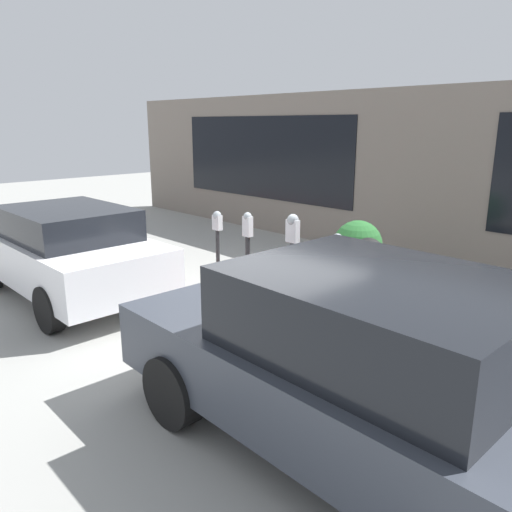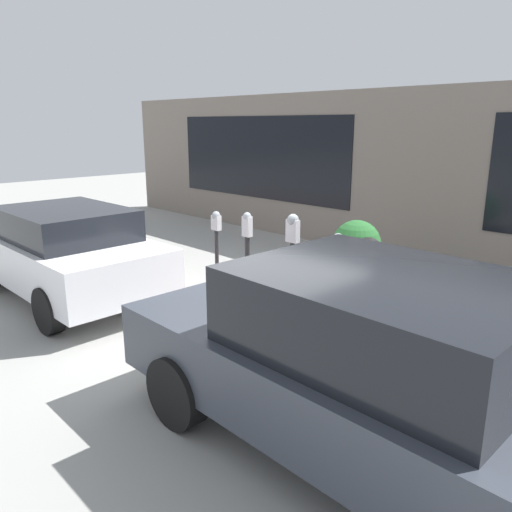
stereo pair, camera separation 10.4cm
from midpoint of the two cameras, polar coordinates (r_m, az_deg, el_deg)
The scene contains 11 objects.
ground_plane at distance 7.17m, azimuth -1.05°, elevation -7.09°, with size 40.00×40.00×0.00m, color #999993.
curb_strip at distance 7.11m, azimuth -1.53°, elevation -7.11°, with size 19.00×0.16×0.04m.
building_facade at distance 10.30m, azimuth 17.42°, elevation 8.71°, with size 19.00×0.17×3.37m.
parking_meter_nearest at distance 6.41m, azimuth 8.74°, elevation -1.56°, with size 0.15×0.13×1.36m.
parking_meter_second at distance 6.83m, azimuth 3.75°, elevation 1.19°, with size 0.19×0.16×1.51m.
parking_meter_middle at distance 7.41m, azimuth -1.41°, elevation 0.93°, with size 0.14×0.12×1.43m.
parking_meter_fourth at distance 8.03m, azimuth -4.92°, elevation 2.20°, with size 0.16×0.14×1.34m.
planter_box at distance 8.15m, azimuth 10.92°, elevation -1.11°, with size 1.40×1.10×1.22m.
parked_car_front at distance 4.23m, azimuth 12.01°, elevation -11.65°, with size 4.35×2.05×1.58m.
parked_car_middle at distance 8.34m, azimuth -21.36°, elevation 0.55°, with size 3.95×1.79×1.45m.
trash_bin at distance 7.02m, azimuth 12.09°, elevation -2.68°, with size 0.49×0.49×1.20m.
Camera 2 is at (-4.78, 4.62, 2.69)m, focal length 35.00 mm.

